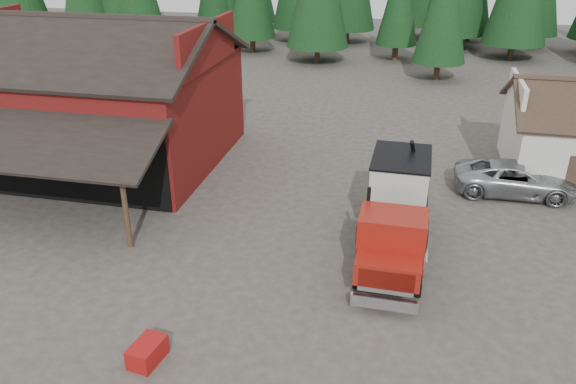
# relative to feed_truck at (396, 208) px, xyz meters

# --- Properties ---
(ground) EXTENTS (120.00, 120.00, 0.00)m
(ground) POSITION_rel_feed_truck_xyz_m (-4.01, -4.02, -1.72)
(ground) COLOR #403832
(ground) RESTS_ON ground
(red_barn) EXTENTS (12.80, 13.63, 7.18)m
(red_barn) POSITION_rel_feed_truck_xyz_m (-15.01, 5.88, 0.97)
(red_barn) COLOR maroon
(red_barn) RESTS_ON ground
(conifer_backdrop) EXTENTS (76.00, 16.00, 16.00)m
(conifer_backdrop) POSITION_rel_feed_truck_xyz_m (-4.01, 37.98, -1.72)
(conifer_backdrop) COLOR black
(conifer_backdrop) RESTS_ON ground
(near_pine_b) EXTENTS (3.96, 3.96, 10.40)m
(near_pine_b) POSITION_rel_feed_truck_xyz_m (1.99, 25.98, 4.17)
(near_pine_b) COLOR #382619
(near_pine_b) RESTS_ON ground
(feed_truck) EXTENTS (2.41, 8.19, 3.68)m
(feed_truck) POSITION_rel_feed_truck_xyz_m (0.00, 0.00, 0.00)
(feed_truck) COLOR black
(feed_truck) RESTS_ON ground
(silver_car) EXTENTS (5.29, 2.48, 1.46)m
(silver_car) POSITION_rel_feed_truck_xyz_m (5.04, 5.98, -0.99)
(silver_car) COLOR #A5A8AD
(silver_car) RESTS_ON ground
(equip_box) EXTENTS (0.87, 1.20, 0.60)m
(equip_box) POSITION_rel_feed_truck_xyz_m (-6.32, -7.43, -1.42)
(equip_box) COLOR maroon
(equip_box) RESTS_ON ground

